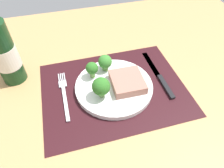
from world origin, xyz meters
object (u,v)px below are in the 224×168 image
at_px(plate, 114,87).
at_px(fork, 64,94).
at_px(knife, 160,77).
at_px(steak, 127,82).
at_px(wine_bottle, 4,52).

relative_size(plate, fork, 1.23).
bearing_deg(plate, knife, 1.94).
distance_m(steak, wine_bottle, 0.37).
height_order(fork, knife, knife).
relative_size(knife, wine_bottle, 0.79).
bearing_deg(steak, plate, 165.19).
height_order(plate, fork, plate).
bearing_deg(fork, plate, -5.27).
relative_size(plate, wine_bottle, 0.81).
height_order(steak, wine_bottle, wine_bottle).
bearing_deg(plate, steak, -14.81).
bearing_deg(plate, fork, 174.64).
bearing_deg(knife, wine_bottle, 167.67).
bearing_deg(fork, knife, -1.56).
height_order(fork, wine_bottle, wine_bottle).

